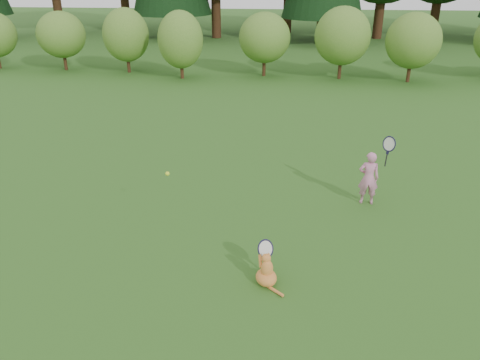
# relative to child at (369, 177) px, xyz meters

# --- Properties ---
(ground) EXTENTS (100.00, 100.00, 0.00)m
(ground) POSITION_rel_child_xyz_m (-2.55, -1.52, -0.54)
(ground) COLOR #254F16
(ground) RESTS_ON ground
(shrub_row) EXTENTS (28.00, 3.00, 2.80)m
(shrub_row) POSITION_rel_child_xyz_m (-2.55, 11.48, 0.86)
(shrub_row) COLOR #467725
(shrub_row) RESTS_ON ground
(child) EXTENTS (0.58, 0.37, 1.55)m
(child) POSITION_rel_child_xyz_m (0.00, 0.00, 0.00)
(child) COLOR pink
(child) RESTS_ON ground
(cat) EXTENTS (0.49, 0.76, 0.66)m
(cat) POSITION_rel_child_xyz_m (-1.79, -2.69, -0.29)
(cat) COLOR orange
(cat) RESTS_ON ground
(tennis_ball) EXTENTS (0.07, 0.07, 0.07)m
(tennis_ball) POSITION_rel_child_xyz_m (-3.50, -1.25, 0.46)
(tennis_ball) COLOR #D2E31A
(tennis_ball) RESTS_ON ground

